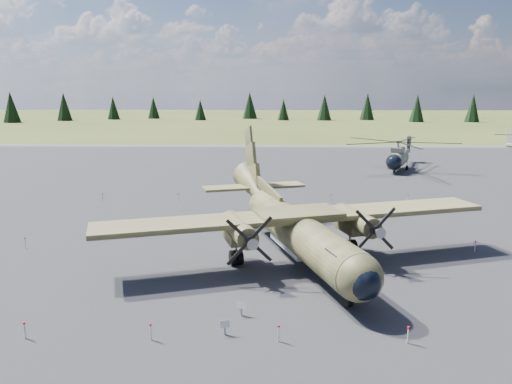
{
  "coord_description": "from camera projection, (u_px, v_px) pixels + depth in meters",
  "views": [
    {
      "loc": [
        1.48,
        -34.95,
        11.6
      ],
      "look_at": [
        0.55,
        2.0,
        3.96
      ],
      "focal_mm": 35.0,
      "sensor_mm": 36.0,
      "label": 1
    }
  ],
  "objects": [
    {
      "name": "ground",
      "position": [
        248.0,
        250.0,
        36.6
      ],
      "size": [
        500.0,
        500.0,
        0.0
      ],
      "primitive_type": "plane",
      "color": "#5B662D",
      "rests_on": "ground"
    },
    {
      "name": "apron",
      "position": [
        252.0,
        216.0,
        46.39
      ],
      "size": [
        120.0,
        120.0,
        0.04
      ],
      "primitive_type": "cube",
      "color": "#5B5B60",
      "rests_on": "ground"
    },
    {
      "name": "transport_plane",
      "position": [
        293.0,
        221.0,
        34.68
      ],
      "size": [
        26.72,
        23.82,
        8.95
      ],
      "rotation": [
        0.0,
        0.0,
        0.3
      ],
      "color": "#3E4324",
      "rests_on": "ground"
    },
    {
      "name": "helicopter_near",
      "position": [
        398.0,
        150.0,
        71.58
      ],
      "size": [
        22.31,
        22.31,
        4.33
      ],
      "rotation": [
        0.0,
        0.0,
        -0.4
      ],
      "color": "gray",
      "rests_on": "ground"
    },
    {
      "name": "info_placard_left",
      "position": [
        225.0,
        326.0,
        23.85
      ],
      "size": [
        0.51,
        0.32,
        0.75
      ],
      "rotation": [
        0.0,
        0.0,
        0.26
      ],
      "color": "gray",
      "rests_on": "ground"
    },
    {
      "name": "info_placard_right",
      "position": [
        241.0,
        307.0,
        25.89
      ],
      "size": [
        0.51,
        0.24,
        0.78
      ],
      "rotation": [
        0.0,
        0.0,
        -0.07
      ],
      "color": "gray",
      "rests_on": "ground"
    },
    {
      "name": "barrier_fence",
      "position": [
        241.0,
        244.0,
        36.43
      ],
      "size": [
        33.12,
        29.62,
        0.85
      ],
      "color": "silver",
      "rests_on": "ground"
    },
    {
      "name": "treeline",
      "position": [
        215.0,
        202.0,
        30.33
      ],
      "size": [
        344.51,
        343.2,
        11.0
      ],
      "color": "black",
      "rests_on": "ground"
    }
  ]
}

